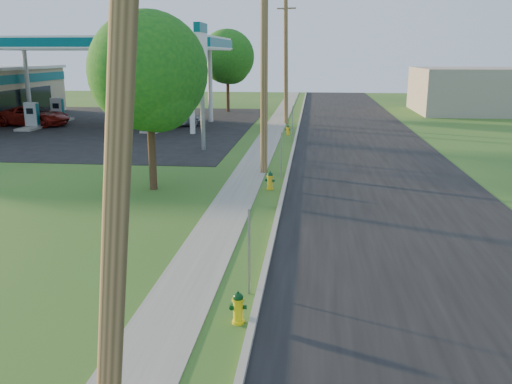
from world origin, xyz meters
TOP-DOWN VIEW (x-y plane):
  - road at (4.50, 10.00)m, footprint 8.00×120.00m
  - curb at (0.50, 10.00)m, footprint 0.15×120.00m
  - sidewalk at (-1.25, 10.00)m, footprint 1.50×120.00m
  - forecourt at (-16.00, 32.00)m, footprint 26.00×28.00m
  - utility_pole_near at (-0.60, -1.00)m, footprint 1.40×0.32m
  - utility_pole_mid at (-0.60, 17.00)m, footprint 1.40×0.32m
  - utility_pole_far at (-0.60, 35.00)m, footprint 1.40×0.32m
  - sign_post_near at (0.25, 4.20)m, footprint 0.05×0.04m
  - sign_post_mid at (0.25, 16.00)m, footprint 0.05×0.04m
  - sign_post_far at (0.25, 28.20)m, footprint 0.05×0.04m
  - gas_canopy at (-14.00, 32.00)m, footprint 18.18×9.18m
  - fuel_pump_nw at (-18.50, 30.00)m, footprint 1.20×3.20m
  - fuel_pump_ne at (-9.50, 30.00)m, footprint 1.20×3.20m
  - fuel_pump_sw at (-18.50, 34.00)m, footprint 1.20×3.20m
  - fuel_pump_se at (-9.50, 34.00)m, footprint 1.20×3.20m
  - price_pylon at (-4.50, 22.50)m, footprint 0.34×2.04m
  - distant_building at (18.00, 45.00)m, footprint 14.00×10.00m
  - tree_verge at (-4.60, 13.38)m, footprint 4.55×4.55m
  - tree_lot at (-6.26, 43.17)m, footprint 4.92×4.92m
  - hydrant_near at (0.19, 2.80)m, footprint 0.35×0.31m
  - hydrant_mid at (-0.06, 13.88)m, footprint 0.39×0.35m
  - hydrant_far at (-0.08, 28.97)m, footprint 0.35×0.31m
  - car_red at (-19.23, 31.56)m, footprint 5.65×3.17m
  - car_silver at (-8.81, 32.24)m, footprint 4.75×3.38m

SIDE VIEW (x-z plane):
  - road at x=4.50m, z-range 0.00..0.02m
  - forecourt at x=-16.00m, z-range 0.00..0.02m
  - sidewalk at x=-1.25m, z-range 0.00..0.03m
  - curb at x=0.50m, z-range 0.00..0.15m
  - hydrant_far at x=-0.08m, z-range -0.01..0.67m
  - hydrant_near at x=0.19m, z-range -0.01..0.68m
  - hydrant_mid at x=-0.06m, z-range -0.01..0.74m
  - fuel_pump_nw at x=-18.50m, z-range -0.23..1.67m
  - fuel_pump_ne at x=-9.50m, z-range -0.23..1.67m
  - fuel_pump_sw at x=-18.50m, z-range -0.23..1.67m
  - fuel_pump_se at x=-9.50m, z-range -0.23..1.67m
  - car_red at x=-19.23m, z-range 0.00..1.49m
  - car_silver at x=-8.81m, z-range 0.00..1.50m
  - sign_post_near at x=0.25m, z-range 0.00..2.00m
  - sign_post_mid at x=0.25m, z-range 0.00..2.00m
  - sign_post_far at x=0.25m, z-range 0.00..2.00m
  - distant_building at x=18.00m, z-range 0.00..4.00m
  - tree_verge at x=-4.60m, z-range 0.99..7.89m
  - utility_pole_near at x=-0.60m, z-range 0.06..9.54m
  - utility_pole_far at x=-0.60m, z-range 0.05..9.56m
  - tree_lot at x=-6.26m, z-range 1.07..8.53m
  - utility_pole_mid at x=-0.60m, z-range 0.05..9.85m
  - price_pylon at x=-4.50m, z-range 2.01..8.86m
  - gas_canopy at x=-14.00m, z-range 2.70..9.10m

